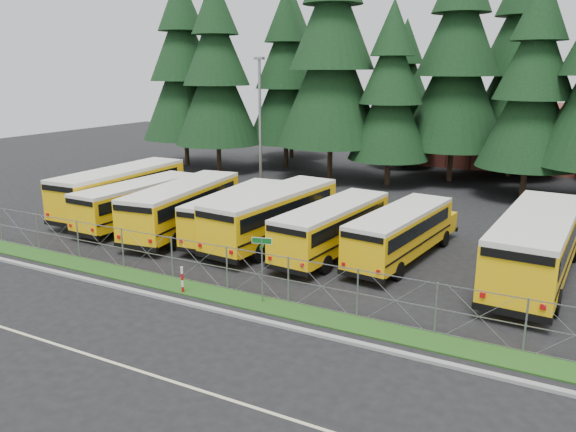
# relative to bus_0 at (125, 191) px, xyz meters

# --- Properties ---
(ground) EXTENTS (120.00, 120.00, 0.00)m
(ground) POSITION_rel_bus_0_xyz_m (14.40, -7.00, -1.54)
(ground) COLOR black
(ground) RESTS_ON ground
(curb) EXTENTS (50.00, 0.25, 0.12)m
(curb) POSITION_rel_bus_0_xyz_m (14.40, -10.10, -1.48)
(curb) COLOR gray
(curb) RESTS_ON ground
(grass_verge) EXTENTS (50.00, 1.40, 0.06)m
(grass_verge) POSITION_rel_bus_0_xyz_m (14.40, -8.70, -1.51)
(grass_verge) COLOR #164212
(grass_verge) RESTS_ON ground
(road_lane_line) EXTENTS (50.00, 0.12, 0.01)m
(road_lane_line) POSITION_rel_bus_0_xyz_m (14.40, -15.00, -1.54)
(road_lane_line) COLOR beige
(road_lane_line) RESTS_ON ground
(chainlink_fence) EXTENTS (44.00, 0.10, 2.00)m
(chainlink_fence) POSITION_rel_bus_0_xyz_m (14.40, -8.00, -0.54)
(chainlink_fence) COLOR gray
(chainlink_fence) RESTS_ON ground
(brick_building) EXTENTS (22.00, 10.00, 6.00)m
(brick_building) POSITION_rel_bus_0_xyz_m (20.40, 33.00, 1.46)
(brick_building) COLOR brown
(brick_building) RESTS_ON ground
(bus_0) EXTENTS (3.00, 11.83, 3.09)m
(bus_0) POSITION_rel_bus_0_xyz_m (0.00, 0.00, 0.00)
(bus_0) COLOR #FCBE07
(bus_0) RESTS_ON ground
(bus_1) EXTENTS (2.81, 10.28, 2.67)m
(bus_1) POSITION_rel_bus_0_xyz_m (2.80, -1.48, -0.21)
(bus_1) COLOR #FCBE07
(bus_1) RESTS_ON ground
(bus_2) EXTENTS (3.90, 11.34, 2.91)m
(bus_2) POSITION_rel_bus_0_xyz_m (6.24, -1.52, -0.09)
(bus_2) COLOR #FCBE07
(bus_2) RESTS_ON ground
(bus_3) EXTENTS (3.02, 10.28, 2.66)m
(bus_3) POSITION_rel_bus_0_xyz_m (9.61, -0.91, -0.21)
(bus_3) COLOR #FCBE07
(bus_3) RESTS_ON ground
(bus_4) EXTENTS (3.72, 11.50, 2.96)m
(bus_4) POSITION_rel_bus_0_xyz_m (11.91, -0.86, -0.06)
(bus_4) COLOR #FCBE07
(bus_4) RESTS_ON ground
(bus_5) EXTENTS (3.35, 10.37, 2.67)m
(bus_5) POSITION_rel_bus_0_xyz_m (15.57, -1.17, -0.21)
(bus_5) COLOR #FCBE07
(bus_5) RESTS_ON ground
(bus_6) EXTENTS (3.48, 10.14, 2.60)m
(bus_6) POSITION_rel_bus_0_xyz_m (18.92, -0.44, -0.24)
(bus_6) COLOR #FCBE07
(bus_6) RESTS_ON ground
(bus_east) EXTENTS (3.60, 12.39, 3.21)m
(bus_east) POSITION_rel_bus_0_xyz_m (25.08, -0.62, 0.06)
(bus_east) COLOR #FCBE07
(bus_east) RESTS_ON ground
(street_sign) EXTENTS (0.82, 0.54, 2.81)m
(street_sign) POSITION_rel_bus_0_xyz_m (15.46, -8.51, 0.49)
(street_sign) COLOR gray
(street_sign) RESTS_ON ground
(striped_bollard) EXTENTS (0.11, 0.11, 1.20)m
(striped_bollard) POSITION_rel_bus_0_xyz_m (11.91, -9.21, -0.94)
(striped_bollard) COLOR #B20C0C
(striped_bollard) RESTS_ON ground
(light_standard) EXTENTS (0.70, 0.35, 10.14)m
(light_standard) POSITION_rel_bus_0_xyz_m (5.72, 7.87, 3.96)
(light_standard) COLOR gray
(light_standard) RESTS_ON ground
(conifer_0) EXTENTS (8.23, 8.23, 18.21)m
(conifer_0) POSITION_rel_bus_0_xyz_m (-8.67, 17.71, 7.56)
(conifer_0) COLOR black
(conifer_0) RESTS_ON ground
(conifer_1) EXTENTS (7.90, 7.90, 17.47)m
(conifer_1) POSITION_rel_bus_0_xyz_m (-3.89, 16.40, 7.19)
(conifer_1) COLOR black
(conifer_1) RESTS_ON ground
(conifer_2) EXTENTS (7.54, 7.54, 16.68)m
(conifer_2) POSITION_rel_bus_0_xyz_m (0.67, 21.29, 6.80)
(conifer_2) COLOR black
(conifer_2) RESTS_ON ground
(conifer_3) EXTENTS (9.27, 9.27, 20.50)m
(conifer_3) POSITION_rel_bus_0_xyz_m (6.98, 17.58, 8.70)
(conifer_3) COLOR black
(conifer_3) RESTS_ON ground
(conifer_4) EXTENTS (6.63, 6.63, 14.66)m
(conifer_4) POSITION_rel_bus_0_xyz_m (12.24, 17.45, 5.79)
(conifer_4) COLOR black
(conifer_4) RESTS_ON ground
(conifer_5) EXTENTS (8.78, 8.78, 19.41)m
(conifer_5) POSITION_rel_bus_0_xyz_m (16.47, 21.44, 8.16)
(conifer_5) COLOR black
(conifer_5) RESTS_ON ground
(conifer_6) EXTENTS (7.22, 7.22, 15.97)m
(conifer_6) POSITION_rel_bus_0_xyz_m (22.75, 17.32, 6.44)
(conifer_6) COLOR black
(conifer_6) RESTS_ON ground
(conifer_10) EXTENTS (7.87, 7.87, 17.41)m
(conifer_10) POSITION_rel_bus_0_xyz_m (-1.73, 27.04, 7.16)
(conifer_10) COLOR black
(conifer_10) RESTS_ON ground
(conifer_11) EXTENTS (6.29, 6.29, 13.92)m
(conifer_11) POSITION_rel_bus_0_xyz_m (10.62, 26.58, 5.42)
(conifer_11) COLOR black
(conifer_11) RESTS_ON ground
(conifer_12) EXTENTS (8.76, 8.76, 19.38)m
(conifer_12) POSITION_rel_bus_0_xyz_m (20.67, 26.25, 8.15)
(conifer_12) COLOR black
(conifer_12) RESTS_ON ground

